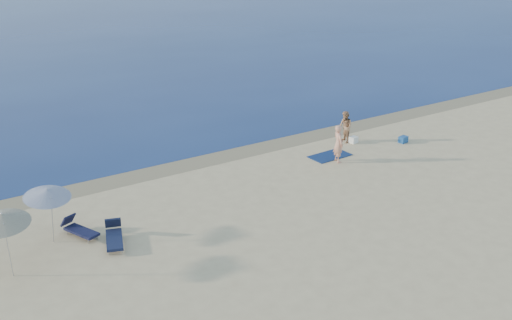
{
  "coord_description": "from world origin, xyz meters",
  "views": [
    {
      "loc": [
        -14.91,
        -4.86,
        10.82
      ],
      "look_at": [
        -1.32,
        16.0,
        1.0
      ],
      "focal_mm": 45.0,
      "sensor_mm": 36.0,
      "label": 1
    }
  ],
  "objects_px": {
    "person_left": "(338,144)",
    "blue_cooler": "(403,139)",
    "umbrella_near": "(47,193)",
    "person_right": "(345,127)"
  },
  "relations": [
    {
      "from": "person_right",
      "to": "blue_cooler",
      "type": "distance_m",
      "value": 2.96
    },
    {
      "from": "umbrella_near",
      "to": "person_left",
      "type": "bearing_deg",
      "value": -7.0
    },
    {
      "from": "blue_cooler",
      "to": "umbrella_near",
      "type": "distance_m",
      "value": 17.59
    },
    {
      "from": "blue_cooler",
      "to": "umbrella_near",
      "type": "bearing_deg",
      "value": 172.08
    },
    {
      "from": "person_right",
      "to": "blue_cooler",
      "type": "relative_size",
      "value": 3.57
    },
    {
      "from": "blue_cooler",
      "to": "person_left",
      "type": "bearing_deg",
      "value": 173.12
    },
    {
      "from": "person_left",
      "to": "blue_cooler",
      "type": "bearing_deg",
      "value": -74.42
    },
    {
      "from": "person_left",
      "to": "blue_cooler",
      "type": "distance_m",
      "value": 4.43
    },
    {
      "from": "person_right",
      "to": "blue_cooler",
      "type": "bearing_deg",
      "value": 67.61
    },
    {
      "from": "person_right",
      "to": "umbrella_near",
      "type": "xyz_separation_m",
      "value": [
        -15.1,
        -2.17,
        1.01
      ]
    }
  ]
}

